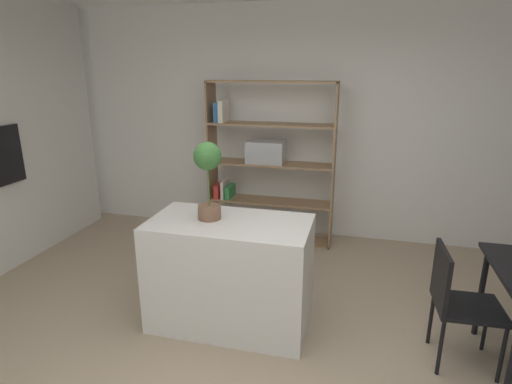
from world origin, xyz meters
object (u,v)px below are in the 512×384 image
Objects in this scene: potted_plant_on_island at (208,171)px; dining_chair_island_side at (456,297)px; open_bookshelf at (264,159)px; kitchen_island at (230,273)px.

dining_chair_island_side is at bearing -2.71° from potted_plant_on_island.
open_bookshelf is at bearing 89.19° from potted_plant_on_island.
kitchen_island is 2.06× the size of potted_plant_on_island.
open_bookshelf reaches higher than dining_chair_island_side.
kitchen_island is 0.86m from potted_plant_on_island.
potted_plant_on_island reaches higher than kitchen_island.
open_bookshelf reaches higher than kitchen_island.
potted_plant_on_island reaches higher than dining_chair_island_side.
kitchen_island is at bearing 85.19° from dining_chair_island_side.
open_bookshelf is 2.20× the size of dining_chair_island_side.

